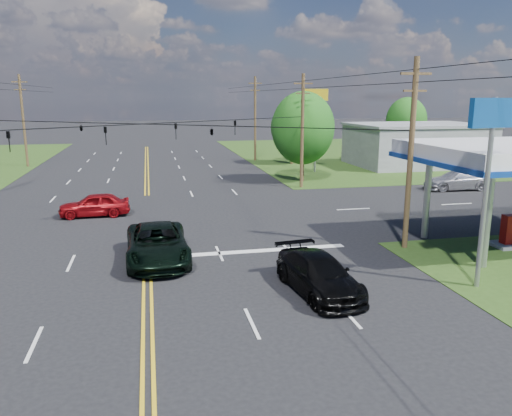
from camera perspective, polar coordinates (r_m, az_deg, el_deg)
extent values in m
plane|color=black|center=(32.43, -12.34, -1.29)|extent=(280.00, 280.00, 0.00)
cube|color=#274215|center=(72.77, 16.51, 6.06)|extent=(46.00, 48.00, 0.03)
cube|color=silver|center=(25.16, -0.82, -5.02)|extent=(10.00, 0.50, 0.02)
cube|color=slate|center=(59.71, 17.87, 6.78)|extent=(14.00, 10.00, 4.40)
cylinder|color=#A5A5AA|center=(24.61, 24.91, -1.01)|extent=(0.36, 0.36, 4.65)
cylinder|color=#A5A5AA|center=(28.65, 18.97, 1.26)|extent=(0.36, 0.36, 4.65)
cube|color=maroon|center=(28.83, 26.97, -2.17)|extent=(0.70, 0.50, 1.50)
cylinder|color=#43311C|center=(26.01, 17.24, 5.71)|extent=(0.28, 0.28, 9.50)
cube|color=#43311C|center=(25.87, 17.83, 14.42)|extent=(1.60, 0.12, 0.12)
cube|color=#43311C|center=(25.85, 17.70, 12.65)|extent=(1.20, 0.10, 0.10)
cylinder|color=#43311C|center=(42.56, 5.30, 8.67)|extent=(0.28, 0.28, 9.50)
cube|color=#43311C|center=(42.48, 5.41, 13.99)|extent=(1.60, 0.12, 0.12)
cube|color=#43311C|center=(42.46, 5.39, 12.91)|extent=(1.20, 0.10, 0.10)
cylinder|color=#43311C|center=(61.05, -25.04, 8.96)|extent=(0.28, 0.28, 10.00)
cube|color=#43311C|center=(61.01, -25.41, 12.89)|extent=(1.60, 0.12, 0.12)
cube|color=#43311C|center=(61.00, -25.34, 12.14)|extent=(1.20, 0.10, 0.10)
cylinder|color=#43311C|center=(60.92, -0.10, 10.12)|extent=(0.28, 0.28, 10.00)
cube|color=#43311C|center=(60.88, -0.10, 14.07)|extent=(1.60, 0.12, 0.12)
cube|color=#43311C|center=(60.87, -0.10, 13.32)|extent=(1.20, 0.10, 0.10)
imported|color=black|center=(27.95, -26.39, 6.80)|extent=(0.17, 0.21, 1.05)
imported|color=black|center=(30.26, -16.80, 7.91)|extent=(0.17, 0.21, 1.05)
imported|color=black|center=(33.08, -9.15, 8.63)|extent=(0.17, 0.21, 1.05)
imported|color=black|center=(36.62, -2.41, 9.15)|extent=(0.17, 0.21, 1.05)
imported|color=black|center=(34.53, -19.35, 8.71)|extent=(1.24, 0.26, 0.50)
imported|color=black|center=(29.11, -5.08, 8.77)|extent=(1.24, 0.26, 0.50)
cylinder|color=black|center=(32.16, 11.49, 14.64)|extent=(0.04, 100.00, 0.04)
cylinder|color=black|center=(32.14, 11.45, 13.57)|extent=(0.04, 100.00, 0.04)
cylinder|color=#43311C|center=(46.01, 5.30, 5.08)|extent=(0.36, 0.36, 3.30)
ellipsoid|color=#195416|center=(45.71, 5.39, 9.09)|extent=(5.70, 5.70, 6.60)
cylinder|color=#43311C|center=(58.16, 4.13, 6.44)|extent=(0.36, 0.36, 2.86)
ellipsoid|color=#195416|center=(57.93, 4.17, 9.19)|extent=(4.94, 4.94, 5.72)
cylinder|color=#43311C|center=(70.40, 16.64, 7.11)|extent=(0.36, 0.36, 3.08)
ellipsoid|color=#195416|center=(70.21, 16.80, 9.55)|extent=(5.32, 5.32, 6.16)
imported|color=black|center=(23.99, -11.21, -4.03)|extent=(2.94, 6.16, 1.70)
imported|color=black|center=(20.05, 7.18, -7.52)|extent=(2.72, 5.40, 1.50)
imported|color=maroon|center=(34.07, -17.97, 0.36)|extent=(4.49, 1.88, 1.52)
imported|color=#ACABB0|center=(45.06, 21.99, 2.98)|extent=(5.73, 2.66, 1.62)
cylinder|color=#A5A5AA|center=(21.61, 24.74, 1.28)|extent=(0.20, 0.20, 7.62)
cube|color=navy|center=(21.28, 25.54, 9.78)|extent=(2.24, 0.62, 1.12)
cylinder|color=#A5A5AA|center=(51.67, 6.82, 8.72)|extent=(0.20, 0.20, 8.42)
cube|color=yellow|center=(51.56, 6.93, 12.72)|extent=(2.22, 1.15, 1.16)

